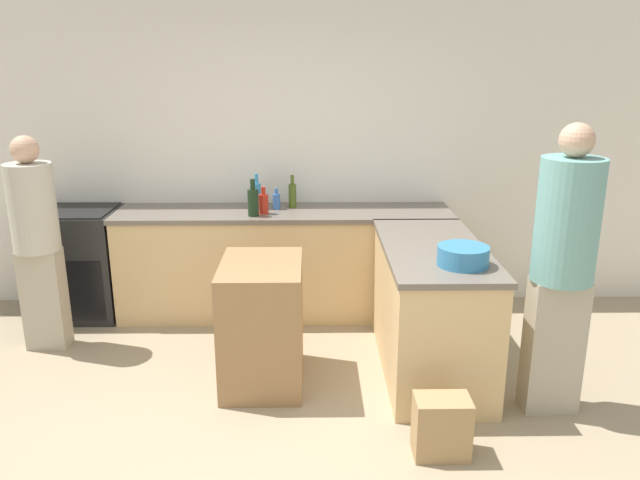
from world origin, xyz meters
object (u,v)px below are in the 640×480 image
object	(u,v)px
wine_bottle_dark	(253,201)
dish_soap_bottle	(257,195)
olive_oil_bottle	(292,195)
hot_sauce_bottle	(264,203)
person_at_peninsula	(563,263)
water_bottle_blue	(277,201)
island_table	(262,323)
paper_bag	(442,427)
range_oven	(77,263)
mixing_bowl	(463,256)
person_by_range	(36,237)

from	to	relation	value
wine_bottle_dark	dish_soap_bottle	bearing A→B (deg)	87.37
dish_soap_bottle	olive_oil_bottle	size ratio (longest dim) A/B	1.08
hot_sauce_bottle	person_at_peninsula	xyz separation A→B (m)	(1.90, -1.49, -0.03)
olive_oil_bottle	water_bottle_blue	bearing A→B (deg)	-154.33
island_table	hot_sauce_bottle	bearing A→B (deg)	92.87
dish_soap_bottle	paper_bag	bearing A→B (deg)	-61.00
range_oven	mixing_bowl	xyz separation A→B (m)	(2.96, -1.45, 0.52)
dish_soap_bottle	paper_bag	xyz separation A→B (m)	(1.19, -2.14, -0.87)
paper_bag	person_by_range	bearing A→B (deg)	152.75
water_bottle_blue	dish_soap_bottle	world-z (taller)	dish_soap_bottle
island_table	hot_sauce_bottle	distance (m)	1.24
paper_bag	water_bottle_blue	bearing A→B (deg)	115.65
hot_sauce_bottle	range_oven	bearing A→B (deg)	176.44
olive_oil_bottle	person_by_range	distance (m)	2.04
island_table	olive_oil_bottle	world-z (taller)	olive_oil_bottle
mixing_bowl	paper_bag	distance (m)	1.04
person_at_peninsula	water_bottle_blue	bearing A→B (deg)	137.59
range_oven	person_at_peninsula	world-z (taller)	person_at_peninsula
mixing_bowl	water_bottle_blue	bearing A→B (deg)	129.40
wine_bottle_dark	person_at_peninsula	world-z (taller)	person_at_peninsula
person_at_peninsula	paper_bag	world-z (taller)	person_at_peninsula
dish_soap_bottle	hot_sauce_bottle	xyz separation A→B (m)	(0.07, -0.17, -0.03)
water_bottle_blue	paper_bag	size ratio (longest dim) A/B	0.51
island_table	hot_sauce_bottle	size ratio (longest dim) A/B	3.81
wine_bottle_dark	person_by_range	xyz separation A→B (m)	(-1.57, -0.47, -0.16)
mixing_bowl	wine_bottle_dark	bearing A→B (deg)	137.91
hot_sauce_bottle	person_by_range	bearing A→B (deg)	-161.83
range_oven	olive_oil_bottle	size ratio (longest dim) A/B	3.33
mixing_bowl	olive_oil_bottle	xyz separation A→B (m)	(-1.10, 1.57, 0.05)
olive_oil_bottle	paper_bag	distance (m)	2.51
water_bottle_blue	hot_sauce_bottle	world-z (taller)	hot_sauce_bottle
dish_soap_bottle	person_by_range	xyz separation A→B (m)	(-1.58, -0.71, -0.16)
water_bottle_blue	person_at_peninsula	world-z (taller)	person_at_peninsula
island_table	hot_sauce_bottle	xyz separation A→B (m)	(-0.06, 1.10, 0.58)
hot_sauce_bottle	wine_bottle_dark	world-z (taller)	wine_bottle_dark
water_bottle_blue	olive_oil_bottle	size ratio (longest dim) A/B	0.65
range_oven	water_bottle_blue	xyz separation A→B (m)	(1.72, 0.06, 0.53)
person_at_peninsula	paper_bag	distance (m)	1.22
mixing_bowl	olive_oil_bottle	size ratio (longest dim) A/B	1.14
water_bottle_blue	person_at_peninsula	xyz separation A→B (m)	(1.80, -1.65, -0.01)
range_oven	wine_bottle_dark	distance (m)	1.66
range_oven	island_table	xyz separation A→B (m)	(1.68, -1.20, -0.04)
range_oven	water_bottle_blue	world-z (taller)	water_bottle_blue
hot_sauce_bottle	person_by_range	world-z (taller)	person_by_range
island_table	range_oven	bearing A→B (deg)	144.46
island_table	wine_bottle_dark	xyz separation A→B (m)	(-0.13, 1.03, 0.61)
range_oven	paper_bag	bearing A→B (deg)	-37.02
mixing_bowl	person_by_range	distance (m)	3.09
island_table	paper_bag	bearing A→B (deg)	-39.25
wine_bottle_dark	hot_sauce_bottle	bearing A→B (deg)	42.03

